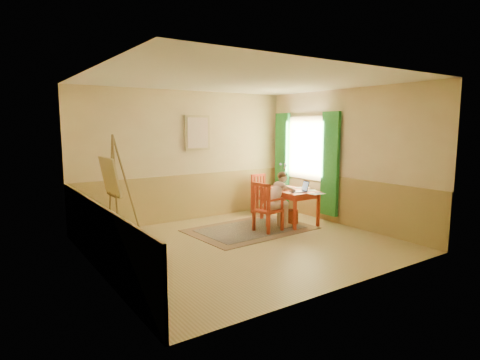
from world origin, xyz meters
TOP-DOWN VIEW (x-y plane):
  - room at (0.00, 0.00)m, footprint 5.04×4.54m
  - wainscot at (0.00, 0.80)m, footprint 5.00×4.50m
  - window at (2.42, 1.10)m, footprint 0.12×2.01m
  - wall_portrait at (0.25, 2.20)m, footprint 0.60×0.05m
  - rug at (0.63, 0.74)m, footprint 2.49×1.75m
  - table at (1.64, 0.74)m, footprint 0.75×1.22m
  - chair_left at (0.79, 0.43)m, footprint 0.52×0.50m
  - chair_back at (1.72, 1.80)m, footprint 0.41×0.43m
  - figure at (1.09, 0.47)m, footprint 0.88×0.44m
  - laptop at (1.62, 0.38)m, footprint 0.40×0.29m
  - papers at (1.80, 0.55)m, footprint 0.72×1.27m
  - vase at (1.86, 1.16)m, footprint 0.19×0.26m
  - wastebasket at (1.61, 0.62)m, footprint 0.34×0.34m
  - easel at (-1.92, 1.23)m, footprint 0.64×0.85m

SIDE VIEW (x-z plane):
  - rug at x=0.63m, z-range 0.00..0.02m
  - wastebasket at x=1.61m, z-range 0.00..0.30m
  - chair_back at x=1.72m, z-range 0.00..0.92m
  - chair_left at x=0.79m, z-range 0.00..0.98m
  - wainscot at x=0.00m, z-range 0.00..1.00m
  - table at x=1.64m, z-range 0.27..0.99m
  - figure at x=1.09m, z-range 0.06..1.21m
  - papers at x=1.80m, z-range 0.72..0.73m
  - laptop at x=1.62m, z-range 0.65..0.87m
  - vase at x=1.86m, z-range 0.70..1.22m
  - easel at x=-1.92m, z-range 0.18..2.09m
  - window at x=2.42m, z-range 0.25..2.45m
  - room at x=0.00m, z-range -0.02..2.82m
  - wall_portrait at x=0.25m, z-range 1.52..2.28m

